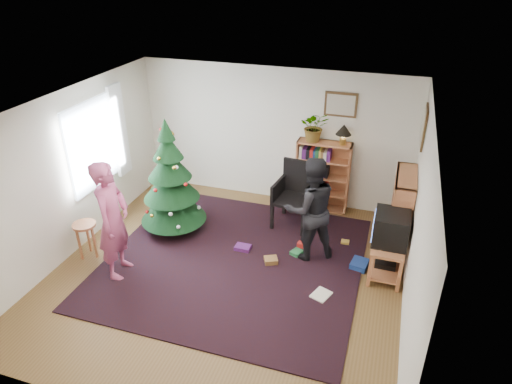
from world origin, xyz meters
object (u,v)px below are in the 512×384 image
(tv_stand, at_px, (387,255))
(stool, at_px, (85,231))
(picture_back, at_px, (341,105))
(table_lamp, at_px, (344,131))
(person_standing, at_px, (113,220))
(potted_plant, at_px, (314,126))
(person_by_chair, at_px, (310,209))
(picture_right, at_px, (424,127))
(armchair, at_px, (296,191))
(christmas_tree, at_px, (171,186))
(bookshelf_back, at_px, (322,175))
(bookshelf_right, at_px, (401,212))
(crt_tv, at_px, (391,228))

(tv_stand, xyz_separation_m, stool, (-4.42, -0.97, 0.13))
(picture_back, xyz_separation_m, table_lamp, (0.10, -0.14, -0.41))
(picture_back, xyz_separation_m, person_standing, (-2.65, -2.94, -1.05))
(picture_back, height_order, potted_plant, picture_back)
(person_by_chair, bearing_deg, table_lamp, -128.46)
(picture_right, bearing_deg, person_standing, -150.92)
(picture_back, relative_size, picture_right, 0.92)
(picture_back, bearing_deg, person_by_chair, -93.79)
(table_lamp, bearing_deg, tv_stand, -59.26)
(picture_back, bearing_deg, armchair, -125.27)
(christmas_tree, height_order, tv_stand, christmas_tree)
(tv_stand, bearing_deg, picture_back, 121.29)
(christmas_tree, distance_m, table_lamp, 3.02)
(bookshelf_back, height_order, person_by_chair, person_by_chair)
(table_lamp, bearing_deg, bookshelf_back, 180.00)
(christmas_tree, relative_size, bookshelf_right, 1.53)
(picture_back, bearing_deg, picture_right, -28.69)
(christmas_tree, bearing_deg, tv_stand, -2.28)
(stool, height_order, person_standing, person_standing)
(bookshelf_back, bearing_deg, bookshelf_right, -33.58)
(picture_right, bearing_deg, tv_stand, -103.84)
(tv_stand, relative_size, potted_plant, 1.55)
(picture_right, relative_size, bookshelf_right, 0.46)
(person_by_chair, bearing_deg, person_standing, -3.96)
(bookshelf_right, bearing_deg, picture_right, -22.22)
(picture_back, height_order, tv_stand, picture_back)
(bookshelf_right, relative_size, table_lamp, 3.64)
(picture_right, height_order, crt_tv, picture_right)
(armchair, distance_m, person_by_chair, 1.02)
(picture_right, xyz_separation_m, table_lamp, (-1.22, 0.59, -0.41))
(christmas_tree, bearing_deg, picture_back, 33.67)
(christmas_tree, height_order, armchair, christmas_tree)
(bookshelf_back, xyz_separation_m, person_by_chair, (0.09, -1.53, 0.16))
(christmas_tree, height_order, stool, christmas_tree)
(armchair, bearing_deg, person_by_chair, -57.16)
(bookshelf_right, relative_size, potted_plant, 2.44)
(bookshelf_right, bearing_deg, person_standing, 116.09)
(christmas_tree, relative_size, crt_tv, 3.78)
(potted_plant, distance_m, table_lamp, 0.50)
(armchair, height_order, person_standing, person_standing)
(tv_stand, bearing_deg, potted_plant, 132.06)
(stool, bearing_deg, armchair, 34.98)
(armchair, bearing_deg, bookshelf_back, 68.80)
(picture_right, height_order, person_by_chair, picture_right)
(picture_right, relative_size, bookshelf_back, 0.46)
(christmas_tree, relative_size, person_by_chair, 1.20)
(bookshelf_back, xyz_separation_m, bookshelf_right, (1.39, -0.92, 0.00))
(crt_tv, bearing_deg, picture_right, 76.01)
(crt_tv, height_order, armchair, armchair)
(stool, bearing_deg, person_by_chair, 18.16)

